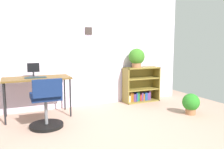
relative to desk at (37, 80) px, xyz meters
name	(u,v)px	position (x,y,z in m)	size (l,w,h in m)	color
ground_plane	(114,149)	(0.71, -1.73, -0.66)	(6.24, 6.24, 0.00)	tan
wall_back	(70,50)	(0.71, 0.42, 0.52)	(5.20, 0.12, 2.36)	silver
desk	(37,80)	(0.00, 0.00, 0.00)	(1.15, 0.55, 0.72)	brown
monitor	(33,71)	(-0.04, 0.09, 0.17)	(0.21, 0.17, 0.25)	#262628
keyboard	(36,77)	(-0.03, -0.07, 0.06)	(0.36, 0.11, 0.02)	#223135
office_chair	(46,106)	(0.06, -0.65, -0.30)	(0.52, 0.55, 0.80)	black
bookshelf_low	(140,86)	(2.26, 0.23, -0.31)	(0.83, 0.30, 0.79)	olive
potted_plant_on_shelf	(137,57)	(2.13, 0.17, 0.35)	(0.36, 0.36, 0.42)	#9E6642
potted_plant_floor	(191,103)	(2.61, -1.02, -0.44)	(0.32, 0.32, 0.39)	#9E6642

